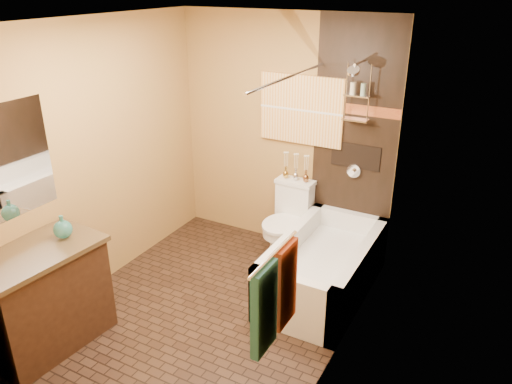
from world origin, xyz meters
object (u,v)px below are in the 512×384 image
Objects in this scene: sunset_painting at (301,110)px; vanity at (43,297)px; bathtub at (324,271)px; toilet at (287,221)px.

vanity is (-1.12, -2.48, -1.11)m from sunset_painting.
bathtub is 1.46× the size of vanity.
vanity is at bearing -134.58° from bathtub.
bathtub is at bearing 50.28° from vanity.
toilet is at bearing 142.67° from bathtub.
sunset_painting is 0.60× the size of bathtub.
vanity reaches higher than bathtub.
sunset_painting is 1.11× the size of toilet.
sunset_painting is 1.63m from bathtub.
sunset_painting reaches higher than toilet.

